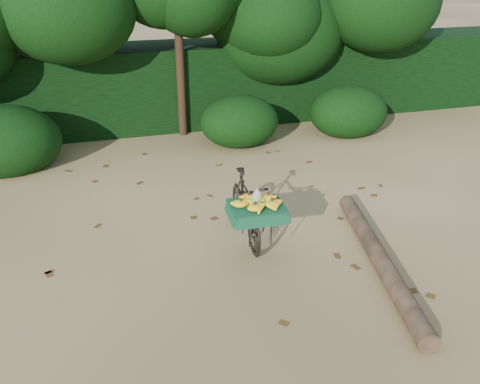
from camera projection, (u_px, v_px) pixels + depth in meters
name	position (u px, v px, depth m)	size (l,w,h in m)	color
ground	(224.00, 261.00, 6.56)	(80.00, 80.00, 0.00)	tan
vendor_bicycle	(246.00, 207.00, 6.91)	(0.71, 1.69, 0.95)	black
fallen_log	(379.00, 257.00, 6.44)	(0.23, 0.23, 3.22)	brown
hedge_backdrop	(152.00, 86.00, 11.66)	(26.00, 1.80, 1.80)	black
tree_row	(122.00, 43.00, 10.34)	(14.50, 2.00, 4.00)	black
bush_clumps	(192.00, 128.00, 10.24)	(8.80, 1.70, 0.90)	black
leaf_litter	(212.00, 237.00, 7.13)	(7.00, 7.30, 0.01)	#533516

